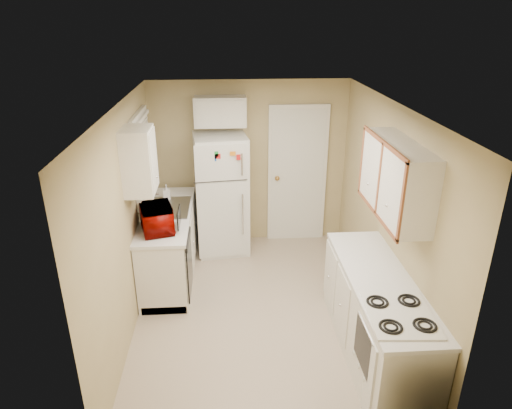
{
  "coord_description": "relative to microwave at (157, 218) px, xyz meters",
  "views": [
    {
      "loc": [
        -0.34,
        -4.42,
        3.24
      ],
      "look_at": [
        0.0,
        0.5,
        1.15
      ],
      "focal_mm": 32.0,
      "sensor_mm": 36.0,
      "label": 1
    }
  ],
  "objects": [
    {
      "name": "wall_left",
      "position": [
        -0.25,
        -0.42,
        0.15
      ],
      "size": [
        3.8,
        3.8,
        0.0
      ],
      "primitive_type": "plane",
      "color": "tan",
      "rests_on": "floor"
    },
    {
      "name": "interior_door",
      "position": [
        1.85,
        1.44,
        -0.03
      ],
      "size": [
        0.86,
        0.06,
        2.08
      ],
      "primitive_type": "cube",
      "color": "silver",
      "rests_on": "floor"
    },
    {
      "name": "refrigerator",
      "position": [
        0.73,
        1.18,
        -0.19
      ],
      "size": [
        0.78,
        0.76,
        1.71
      ],
      "primitive_type": "cube",
      "rotation": [
        0.0,
        0.0,
        0.11
      ],
      "color": "silver",
      "rests_on": "floor"
    },
    {
      "name": "microwave",
      "position": [
        0.0,
        0.0,
        0.0
      ],
      "size": [
        0.57,
        0.41,
        0.34
      ],
      "primitive_type": "imported",
      "rotation": [
        0.0,
        0.0,
        1.84
      ],
      "color": "#830500",
      "rests_on": "left_counter"
    },
    {
      "name": "cabinet_over_fridge",
      "position": [
        0.75,
        1.33,
        0.95
      ],
      "size": [
        0.7,
        0.3,
        0.4
      ],
      "primitive_type": "cube",
      "color": "silver",
      "rests_on": "wall_back"
    },
    {
      "name": "window_blinds",
      "position": [
        -0.21,
        0.63,
        0.55
      ],
      "size": [
        0.1,
        0.98,
        1.08
      ],
      "primitive_type": "cube",
      "color": "silver",
      "rests_on": "wall_left"
    },
    {
      "name": "sink",
      "position": [
        0.05,
        0.63,
        -0.19
      ],
      "size": [
        0.54,
        0.74,
        0.16
      ],
      "primitive_type": "cube",
      "color": "gray",
      "rests_on": "left_counter"
    },
    {
      "name": "upper_cabinet_left",
      "position": [
        -0.1,
        -0.2,
        0.75
      ],
      "size": [
        0.3,
        0.45,
        0.7
      ],
      "primitive_type": "cube",
      "color": "silver",
      "rests_on": "wall_left"
    },
    {
      "name": "wall_back",
      "position": [
        1.15,
        1.48,
        0.15
      ],
      "size": [
        2.8,
        2.8,
        0.0
      ],
      "primitive_type": "plane",
      "color": "tan",
      "rests_on": "floor"
    },
    {
      "name": "wall_front",
      "position": [
        1.15,
        -2.32,
        0.15
      ],
      "size": [
        2.8,
        2.8,
        0.0
      ],
      "primitive_type": "plane",
      "color": "tan",
      "rests_on": "floor"
    },
    {
      "name": "soap_bottle",
      "position": [
        0.0,
        0.94,
        -0.05
      ],
      "size": [
        0.1,
        0.1,
        0.21
      ],
      "primitive_type": "imported",
      "rotation": [
        0.0,
        0.0,
        0.12
      ],
      "color": "silver",
      "rests_on": "left_counter"
    },
    {
      "name": "floor",
      "position": [
        1.15,
        -0.42,
        -1.05
      ],
      "size": [
        3.8,
        3.8,
        0.0
      ],
      "primitive_type": "plane",
      "color": "beige",
      "rests_on": "ground"
    },
    {
      "name": "ceiling",
      "position": [
        1.15,
        -0.42,
        1.35
      ],
      "size": [
        3.8,
        3.8,
        0.0
      ],
      "primitive_type": "plane",
      "color": "white",
      "rests_on": "floor"
    },
    {
      "name": "dishwasher",
      "position": [
        0.34,
        -0.12,
        -0.56
      ],
      "size": [
        0.03,
        0.58,
        0.72
      ],
      "primitive_type": "cube",
      "color": "black",
      "rests_on": "floor"
    },
    {
      "name": "stove",
      "position": [
        2.23,
        -1.78,
        -0.65
      ],
      "size": [
        0.58,
        0.69,
        0.8
      ],
      "primitive_type": "cube",
      "rotation": [
        0.0,
        0.0,
        -0.07
      ],
      "color": "silver",
      "rests_on": "floor"
    },
    {
      "name": "upper_cabinet_right",
      "position": [
        2.4,
        -0.92,
        0.75
      ],
      "size": [
        0.3,
        1.2,
        0.7
      ],
      "primitive_type": "cube",
      "color": "silver",
      "rests_on": "wall_right"
    },
    {
      "name": "wall_right",
      "position": [
        2.55,
        -0.42,
        0.15
      ],
      "size": [
        3.8,
        3.8,
        0.0
      ],
      "primitive_type": "plane",
      "color": "tan",
      "rests_on": "floor"
    },
    {
      "name": "left_counter",
      "position": [
        0.05,
        0.48,
        -0.6
      ],
      "size": [
        0.6,
        1.8,
        0.9
      ],
      "primitive_type": "cube",
      "color": "silver",
      "rests_on": "floor"
    },
    {
      "name": "right_counter",
      "position": [
        2.25,
        -1.22,
        -0.6
      ],
      "size": [
        0.6,
        2.0,
        0.9
      ],
      "primitive_type": "cube",
      "color": "silver",
      "rests_on": "floor"
    }
  ]
}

